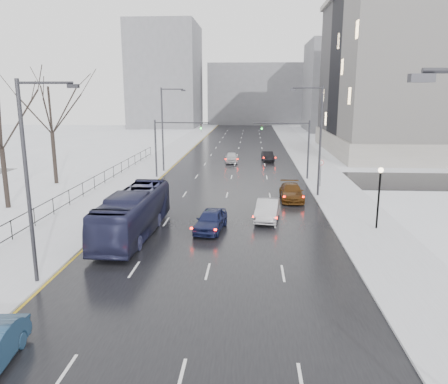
% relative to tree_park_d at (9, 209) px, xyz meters
% --- Properties ---
extents(road, '(16.00, 150.00, 0.04)m').
position_rel_tree_park_d_xyz_m(road, '(17.80, 26.00, 0.02)').
color(road, black).
rests_on(road, ground).
extents(cross_road, '(130.00, 10.00, 0.04)m').
position_rel_tree_park_d_xyz_m(cross_road, '(17.80, 14.00, 0.02)').
color(cross_road, black).
rests_on(cross_road, ground).
extents(sidewalk_left, '(5.00, 150.00, 0.16)m').
position_rel_tree_park_d_xyz_m(sidewalk_left, '(7.30, 26.00, 0.08)').
color(sidewalk_left, silver).
rests_on(sidewalk_left, ground).
extents(sidewalk_right, '(5.00, 150.00, 0.16)m').
position_rel_tree_park_d_xyz_m(sidewalk_right, '(28.30, 26.00, 0.08)').
color(sidewalk_right, silver).
rests_on(sidewalk_right, ground).
extents(park_strip, '(14.00, 150.00, 0.12)m').
position_rel_tree_park_d_xyz_m(park_strip, '(-2.20, 26.00, 0.06)').
color(park_strip, white).
rests_on(park_strip, ground).
extents(tree_park_d, '(8.75, 8.75, 12.50)m').
position_rel_tree_park_d_xyz_m(tree_park_d, '(0.00, 0.00, 0.00)').
color(tree_park_d, black).
rests_on(tree_park_d, ground).
extents(tree_park_e, '(9.45, 9.45, 13.50)m').
position_rel_tree_park_d_xyz_m(tree_park_e, '(-0.40, 10.00, 0.00)').
color(tree_park_e, black).
rests_on(tree_park_e, ground).
extents(iron_fence, '(0.06, 70.00, 1.30)m').
position_rel_tree_park_d_xyz_m(iron_fence, '(4.80, -4.00, 0.91)').
color(iron_fence, black).
rests_on(iron_fence, sidewalk_left).
extents(streetlight_r_mid, '(2.95, 0.25, 10.00)m').
position_rel_tree_park_d_xyz_m(streetlight_r_mid, '(25.97, 6.00, 5.62)').
color(streetlight_r_mid, '#2D2D33').
rests_on(streetlight_r_mid, ground).
extents(streetlight_l_near, '(2.95, 0.25, 10.00)m').
position_rel_tree_park_d_xyz_m(streetlight_l_near, '(9.63, -14.00, 5.62)').
color(streetlight_l_near, '#2D2D33').
rests_on(streetlight_l_near, ground).
extents(streetlight_l_far, '(2.95, 0.25, 10.00)m').
position_rel_tree_park_d_xyz_m(streetlight_l_far, '(9.63, 18.00, 5.62)').
color(streetlight_l_far, '#2D2D33').
rests_on(streetlight_l_far, ground).
extents(lamppost_r_mid, '(0.36, 0.36, 4.28)m').
position_rel_tree_park_d_xyz_m(lamppost_r_mid, '(28.80, -4.00, 2.94)').
color(lamppost_r_mid, black).
rests_on(lamppost_r_mid, sidewalk_right).
extents(mast_signal_right, '(6.10, 0.33, 6.50)m').
position_rel_tree_park_d_xyz_m(mast_signal_right, '(25.13, 14.00, 4.11)').
color(mast_signal_right, '#2D2D33').
rests_on(mast_signal_right, ground).
extents(mast_signal_left, '(6.10, 0.33, 6.50)m').
position_rel_tree_park_d_xyz_m(mast_signal_left, '(10.47, 14.00, 4.11)').
color(mast_signal_left, '#2D2D33').
rests_on(mast_signal_left, ground).
extents(no_uturn_sign, '(0.60, 0.06, 2.70)m').
position_rel_tree_park_d_xyz_m(no_uturn_sign, '(27.00, 10.00, 2.30)').
color(no_uturn_sign, '#2D2D33').
rests_on(no_uturn_sign, sidewalk_right).
extents(bldg_far_right, '(24.00, 20.00, 22.00)m').
position_rel_tree_park_d_xyz_m(bldg_far_right, '(45.80, 81.00, 11.00)').
color(bldg_far_right, slate).
rests_on(bldg_far_right, ground).
extents(bldg_far_left, '(18.00, 22.00, 28.00)m').
position_rel_tree_park_d_xyz_m(bldg_far_left, '(-4.20, 91.00, 14.00)').
color(bldg_far_left, slate).
rests_on(bldg_far_left, ground).
extents(bldg_far_center, '(30.00, 18.00, 18.00)m').
position_rel_tree_park_d_xyz_m(bldg_far_center, '(21.80, 106.00, 9.00)').
color(bldg_far_center, slate).
rests_on(bldg_far_center, ground).
extents(bus, '(2.85, 10.90, 3.02)m').
position_rel_tree_park_d_xyz_m(bus, '(12.26, -6.22, 1.55)').
color(bus, '#212240').
rests_on(bus, road).
extents(sedan_center_near, '(2.34, 4.57, 1.49)m').
position_rel_tree_park_d_xyz_m(sedan_center_near, '(17.30, -4.89, 0.78)').
color(sedan_center_near, '#161B42').
rests_on(sedan_center_near, road).
extents(sedan_right_near, '(2.14, 4.73, 1.51)m').
position_rel_tree_park_d_xyz_m(sedan_right_near, '(21.30, -1.89, 0.79)').
color(sedan_right_near, '#AEACB1').
rests_on(sedan_right_near, road).
extents(sedan_right_far, '(2.01, 4.91, 1.42)m').
position_rel_tree_park_d_xyz_m(sedan_right_far, '(23.65, 4.45, 0.75)').
color(sedan_right_far, '#46270C').
rests_on(sedan_right_far, road).
extents(sedan_center_far, '(1.89, 4.25, 1.42)m').
position_rel_tree_park_d_xyz_m(sedan_center_far, '(17.30, 25.64, 0.75)').
color(sedan_center_far, '#B9BBBF').
rests_on(sedan_center_far, road).
extents(sedan_right_distant, '(1.83, 4.16, 1.33)m').
position_rel_tree_park_d_xyz_m(sedan_right_distant, '(22.30, 27.26, 0.70)').
color(sedan_right_distant, black).
rests_on(sedan_right_distant, road).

